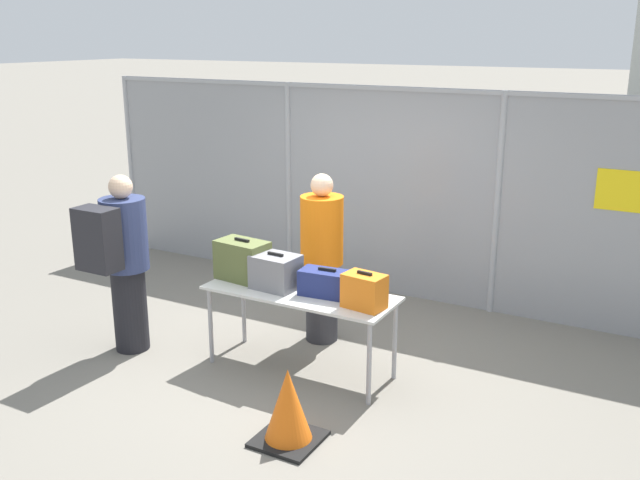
# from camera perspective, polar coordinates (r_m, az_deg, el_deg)

# --- Properties ---
(ground_plane) EXTENTS (120.00, 120.00, 0.00)m
(ground_plane) POSITION_cam_1_polar(r_m,az_deg,el_deg) (6.72, -2.41, -9.55)
(ground_plane) COLOR slate
(fence_section) EXTENTS (7.74, 0.07, 2.37)m
(fence_section) POSITION_cam_1_polar(r_m,az_deg,el_deg) (8.09, 5.37, 4.15)
(fence_section) COLOR #9EA0A5
(fence_section) RESTS_ON ground_plane
(inspection_table) EXTENTS (1.71, 0.64, 0.75)m
(inspection_table) POSITION_cam_1_polar(r_m,az_deg,el_deg) (6.26, -1.59, -4.72)
(inspection_table) COLOR silver
(inspection_table) RESTS_ON ground_plane
(suitcase_olive) EXTENTS (0.50, 0.33, 0.39)m
(suitcase_olive) POSITION_cam_1_polar(r_m,az_deg,el_deg) (6.52, -6.21, -1.62)
(suitcase_olive) COLOR #566033
(suitcase_olive) RESTS_ON inspection_table
(suitcase_grey) EXTENTS (0.41, 0.33, 0.32)m
(suitcase_grey) POSITION_cam_1_polar(r_m,az_deg,el_deg) (6.28, -3.56, -2.55)
(suitcase_grey) COLOR slate
(suitcase_grey) RESTS_ON inspection_table
(suitcase_navy) EXTENTS (0.49, 0.26, 0.25)m
(suitcase_navy) POSITION_cam_1_polar(r_m,az_deg,el_deg) (6.11, 0.57, -3.47)
(suitcase_navy) COLOR navy
(suitcase_navy) RESTS_ON inspection_table
(suitcase_orange) EXTENTS (0.36, 0.26, 0.31)m
(suitcase_orange) POSITION_cam_1_polar(r_m,az_deg,el_deg) (5.84, 3.57, -4.10)
(suitcase_orange) COLOR orange
(suitcase_orange) RESTS_ON inspection_table
(traveler_hooded) EXTENTS (0.42, 0.65, 1.70)m
(traveler_hooded) POSITION_cam_1_polar(r_m,az_deg,el_deg) (6.81, -15.62, -1.36)
(traveler_hooded) COLOR black
(traveler_hooded) RESTS_ON ground_plane
(security_worker_near) EXTENTS (0.41, 0.41, 1.67)m
(security_worker_near) POSITION_cam_1_polar(r_m,az_deg,el_deg) (6.84, 0.15, -1.31)
(security_worker_near) COLOR #2D2D33
(security_worker_near) RESTS_ON ground_plane
(utility_trailer) EXTENTS (4.28, 2.08, 0.62)m
(utility_trailer) POSITION_cam_1_polar(r_m,az_deg,el_deg) (9.23, 12.55, -0.22)
(utility_trailer) COLOR white
(utility_trailer) RESTS_ON ground_plane
(traffic_cone) EXTENTS (0.47, 0.47, 0.58)m
(traffic_cone) POSITION_cam_1_polar(r_m,az_deg,el_deg) (5.38, -2.57, -13.30)
(traffic_cone) COLOR black
(traffic_cone) RESTS_ON ground_plane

